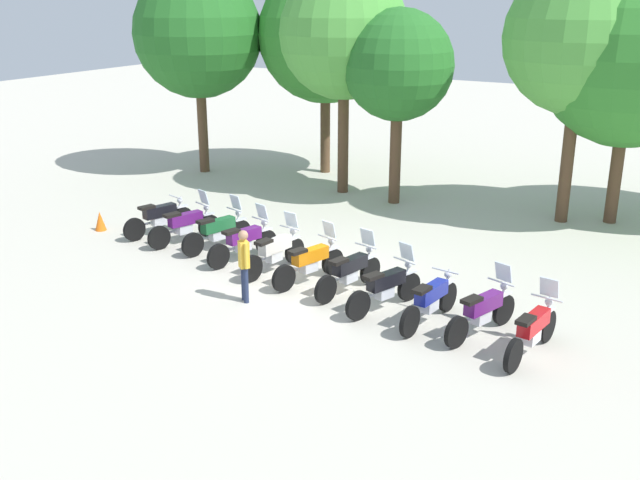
% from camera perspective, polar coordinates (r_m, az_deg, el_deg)
% --- Properties ---
extents(ground_plane, '(80.00, 80.00, 0.00)m').
position_cam_1_polar(ground_plane, '(17.29, -0.83, -3.29)').
color(ground_plane, '#BCB7A8').
extents(motorcycle_0, '(0.83, 2.13, 0.99)m').
position_cam_1_polar(motorcycle_0, '(20.96, -12.29, 1.74)').
color(motorcycle_0, black).
rests_on(motorcycle_0, ground_plane).
extents(motorcycle_1, '(0.88, 2.11, 1.37)m').
position_cam_1_polar(motorcycle_1, '(20.12, -10.34, 1.19)').
color(motorcycle_1, black).
rests_on(motorcycle_1, ground_plane).
extents(motorcycle_2, '(0.82, 2.14, 1.37)m').
position_cam_1_polar(motorcycle_2, '(19.47, -7.87, 0.73)').
color(motorcycle_2, black).
rests_on(motorcycle_2, ground_plane).
extents(motorcycle_3, '(0.81, 2.14, 1.37)m').
position_cam_1_polar(motorcycle_3, '(18.57, -5.89, -0.09)').
color(motorcycle_3, black).
rests_on(motorcycle_3, ground_plane).
extents(motorcycle_4, '(0.67, 2.18, 1.37)m').
position_cam_1_polar(motorcycle_4, '(17.81, -3.50, -0.87)').
color(motorcycle_4, black).
rests_on(motorcycle_4, ground_plane).
extents(motorcycle_5, '(0.84, 2.13, 1.37)m').
position_cam_1_polar(motorcycle_5, '(17.12, -0.77, -1.66)').
color(motorcycle_5, black).
rests_on(motorcycle_5, ground_plane).
extents(motorcycle_6, '(0.76, 2.16, 1.37)m').
position_cam_1_polar(motorcycle_6, '(16.56, 2.32, -2.40)').
color(motorcycle_6, black).
rests_on(motorcycle_6, ground_plane).
extents(motorcycle_7, '(0.89, 2.11, 1.37)m').
position_cam_1_polar(motorcycle_7, '(15.75, 5.10, -3.61)').
color(motorcycle_7, black).
rests_on(motorcycle_7, ground_plane).
extents(motorcycle_8, '(0.67, 2.18, 0.99)m').
position_cam_1_polar(motorcycle_8, '(15.24, 8.52, -4.61)').
color(motorcycle_8, black).
rests_on(motorcycle_8, ground_plane).
extents(motorcycle_9, '(0.86, 2.12, 1.37)m').
position_cam_1_polar(motorcycle_9, '(14.91, 12.43, -5.35)').
color(motorcycle_9, black).
rests_on(motorcycle_9, ground_plane).
extents(motorcycle_10, '(0.68, 2.18, 1.37)m').
position_cam_1_polar(motorcycle_10, '(14.34, 16.09, -6.67)').
color(motorcycle_10, black).
rests_on(motorcycle_10, ground_plane).
extents(person_0, '(0.37, 0.30, 1.63)m').
position_cam_1_polar(person_0, '(16.01, -5.88, -1.60)').
color(person_0, '#232D4C').
rests_on(person_0, ground_plane).
extents(tree_0, '(4.56, 4.56, 7.29)m').
position_cam_1_polar(tree_0, '(27.48, -9.40, 15.44)').
color(tree_0, brown).
rests_on(tree_0, ground_plane).
extents(tree_1, '(4.80, 4.80, 7.36)m').
position_cam_1_polar(tree_1, '(27.04, 0.42, 15.54)').
color(tree_1, brown).
rests_on(tree_1, ground_plane).
extents(tree_2, '(4.14, 4.14, 7.23)m').
position_cam_1_polar(tree_2, '(24.20, 1.88, 15.57)').
color(tree_2, brown).
rests_on(tree_2, ground_plane).
extents(tree_3, '(3.39, 3.39, 6.01)m').
position_cam_1_polar(tree_3, '(23.06, 6.06, 13.21)').
color(tree_3, brown).
rests_on(tree_3, ground_plane).
extents(tree_4, '(4.22, 4.22, 7.34)m').
position_cam_1_polar(tree_4, '(22.05, 19.47, 14.42)').
color(tree_4, brown).
rests_on(tree_4, ground_plane).
extents(tree_5, '(5.06, 5.06, 7.32)m').
position_cam_1_polar(tree_5, '(22.47, 22.89, 13.00)').
color(tree_5, brown).
rests_on(tree_5, ground_plane).
extents(traffic_cone, '(0.32, 0.32, 0.55)m').
position_cam_1_polar(traffic_cone, '(21.81, -16.60, 1.42)').
color(traffic_cone, orange).
rests_on(traffic_cone, ground_plane).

